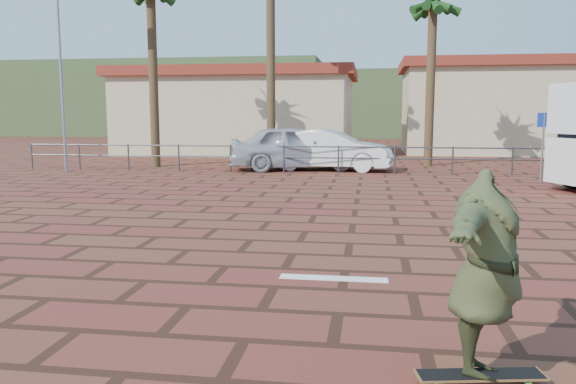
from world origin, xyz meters
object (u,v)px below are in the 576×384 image
object	(u,v)px
skateboarder	(485,274)
car_white	(330,150)
car_silver	(295,148)
longboard	(480,376)

from	to	relation	value
skateboarder	car_white	bearing A→B (deg)	24.14
car_silver	car_white	size ratio (longest dim) A/B	1.08
longboard	car_silver	xyz separation A→B (m)	(-3.76, 16.93, 0.77)
car_white	longboard	bearing A→B (deg)	-165.57
longboard	car_white	size ratio (longest dim) A/B	0.22
car_silver	car_white	xyz separation A→B (m)	(1.36, 0.00, -0.09)
longboard	skateboarder	xyz separation A→B (m)	(-0.00, -0.00, 0.82)
longboard	car_white	distance (m)	17.11
car_white	skateboarder	bearing A→B (deg)	-165.57
skateboarder	longboard	bearing A→B (deg)	-28.92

